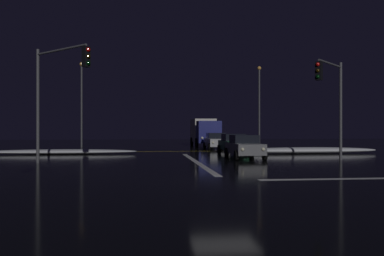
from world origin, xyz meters
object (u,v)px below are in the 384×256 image
(sedan_silver, at_px, (216,141))
(traffic_signal_ne, at_px, (332,91))
(streetlamp_left_far, at_px, (82,98))
(traffic_signal_nw, at_px, (57,82))
(sedan_gray, at_px, (244,147))
(sedan_green, at_px, (234,144))
(streetlamp_right_far, at_px, (259,100))
(box_truck, at_px, (204,131))

(sedan_silver, relative_size, traffic_signal_ne, 0.70)
(streetlamp_left_far, bearing_deg, traffic_signal_nw, -84.85)
(sedan_gray, xyz_separation_m, traffic_signal_ne, (4.62, -3.08, 3.43))
(sedan_green, xyz_separation_m, streetlamp_right_far, (5.96, 13.78, 4.45))
(sedan_gray, bearing_deg, box_truck, 89.75)
(sedan_gray, distance_m, sedan_green, 5.45)
(sedan_gray, bearing_deg, traffic_signal_ne, -33.68)
(sedan_silver, bearing_deg, box_truck, 90.87)
(sedan_green, bearing_deg, sedan_gray, -94.76)
(sedan_gray, distance_m, box_truck, 19.31)
(sedan_gray, height_order, streetlamp_right_far, streetlamp_right_far)
(sedan_silver, xyz_separation_m, traffic_signal_ne, (4.43, -15.28, 3.43))
(sedan_green, xyz_separation_m, sedan_silver, (-0.26, 6.77, 0.00))
(sedan_gray, bearing_deg, traffic_signal_nw, -163.79)
(traffic_signal_nw, bearing_deg, box_truck, 63.04)
(sedan_silver, height_order, traffic_signal_nw, traffic_signal_nw)
(sedan_silver, distance_m, streetlamp_left_far, 15.98)
(sedan_gray, relative_size, box_truck, 0.52)
(sedan_gray, distance_m, streetlamp_right_far, 20.74)
(sedan_gray, xyz_separation_m, traffic_signal_nw, (-11.41, -3.32, 3.76))
(sedan_silver, bearing_deg, streetlamp_right_far, 48.43)
(sedan_green, relative_size, streetlamp_left_far, 0.47)
(box_truck, relative_size, traffic_signal_ne, 1.34)
(sedan_silver, bearing_deg, traffic_signal_ne, -73.84)
(sedan_green, xyz_separation_m, traffic_signal_nw, (-11.86, -8.75, 3.76))
(sedan_green, bearing_deg, traffic_signal_nw, -143.59)
(box_truck, xyz_separation_m, streetlamp_right_far, (6.33, -0.07, 3.54))
(traffic_signal_ne, height_order, streetlamp_right_far, streetlamp_right_far)
(traffic_signal_nw, bearing_deg, traffic_signal_ne, 0.85)
(box_truck, height_order, streetlamp_left_far, streetlamp_left_far)
(traffic_signal_ne, bearing_deg, streetlamp_left_far, 129.01)
(sedan_silver, distance_m, box_truck, 7.15)
(sedan_green, height_order, traffic_signal_nw, traffic_signal_nw)
(sedan_gray, xyz_separation_m, sedan_silver, (0.19, 12.20, 0.00))
(sedan_green, height_order, traffic_signal_ne, traffic_signal_ne)
(traffic_signal_ne, distance_m, streetlamp_left_far, 28.71)
(box_truck, distance_m, traffic_signal_nw, 25.52)
(sedan_green, height_order, streetlamp_right_far, streetlamp_right_far)
(streetlamp_left_far, height_order, streetlamp_right_far, streetlamp_left_far)
(traffic_signal_nw, bearing_deg, streetlamp_right_far, 51.65)
(sedan_green, xyz_separation_m, traffic_signal_ne, (4.17, -8.51, 3.43))
(sedan_silver, relative_size, streetlamp_right_far, 0.47)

